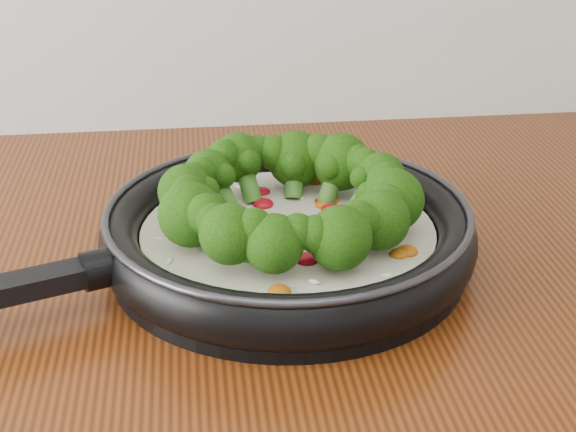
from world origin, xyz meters
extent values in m
cylinder|color=black|center=(0.10, 1.09, 0.91)|extent=(0.43, 0.43, 0.01)
torus|color=black|center=(0.10, 1.09, 0.93)|extent=(0.46, 0.46, 0.04)
torus|color=#2D2D33|center=(0.10, 1.09, 0.96)|extent=(0.44, 0.44, 0.01)
cylinder|color=black|center=(-0.07, 1.03, 0.94)|extent=(0.04, 0.04, 0.04)
cylinder|color=beige|center=(0.10, 1.09, 0.93)|extent=(0.36, 0.36, 0.02)
ellipsoid|color=#A60815|center=(0.07, 1.02, 0.94)|extent=(0.03, 0.03, 0.01)
ellipsoid|color=#A60815|center=(0.13, 1.05, 0.94)|extent=(0.02, 0.02, 0.01)
ellipsoid|color=#B0570B|center=(0.14, 1.13, 0.94)|extent=(0.02, 0.02, 0.01)
ellipsoid|color=#A60815|center=(0.15, 1.11, 0.94)|extent=(0.03, 0.03, 0.01)
ellipsoid|color=#A60815|center=(0.00, 1.13, 0.94)|extent=(0.02, 0.02, 0.01)
ellipsoid|color=#B0570B|center=(0.20, 1.03, 0.94)|extent=(0.03, 0.03, 0.01)
ellipsoid|color=#A60815|center=(0.08, 1.14, 0.94)|extent=(0.02, 0.02, 0.01)
ellipsoid|color=#A60815|center=(0.15, 1.12, 0.94)|extent=(0.02, 0.02, 0.01)
ellipsoid|color=#B0570B|center=(0.08, 0.97, 0.94)|extent=(0.03, 0.03, 0.01)
ellipsoid|color=#A60815|center=(0.08, 1.17, 0.94)|extent=(0.02, 0.02, 0.01)
ellipsoid|color=#A60815|center=(0.12, 1.07, 0.94)|extent=(0.03, 0.03, 0.01)
ellipsoid|color=#B0570B|center=(0.15, 1.15, 0.94)|extent=(0.03, 0.03, 0.01)
ellipsoid|color=#A60815|center=(0.12, 1.04, 0.94)|extent=(0.02, 0.02, 0.01)
ellipsoid|color=#A60815|center=(0.15, 1.19, 0.94)|extent=(0.02, 0.02, 0.01)
ellipsoid|color=#B0570B|center=(0.14, 1.20, 0.94)|extent=(0.03, 0.03, 0.01)
ellipsoid|color=#A60815|center=(-0.01, 1.10, 0.94)|extent=(0.03, 0.03, 0.01)
ellipsoid|color=#A60815|center=(0.14, 1.14, 0.94)|extent=(0.02, 0.02, 0.01)
ellipsoid|color=#B0570B|center=(0.19, 1.02, 0.94)|extent=(0.02, 0.02, 0.01)
ellipsoid|color=#A60815|center=(0.16, 1.11, 0.94)|extent=(0.02, 0.02, 0.01)
ellipsoid|color=#A60815|center=(0.09, 1.07, 0.94)|extent=(0.02, 0.02, 0.01)
ellipsoid|color=#B0570B|center=(0.01, 1.08, 0.94)|extent=(0.04, 0.04, 0.01)
ellipsoid|color=#A60815|center=(0.11, 1.02, 0.94)|extent=(0.02, 0.02, 0.01)
ellipsoid|color=white|center=(0.06, 1.05, 0.94)|extent=(0.01, 0.01, 0.00)
ellipsoid|color=white|center=(0.11, 1.08, 0.94)|extent=(0.01, 0.01, 0.00)
ellipsoid|color=white|center=(0.10, 1.10, 0.94)|extent=(0.01, 0.01, 0.00)
ellipsoid|color=white|center=(0.17, 0.99, 0.94)|extent=(0.01, 0.01, 0.00)
ellipsoid|color=white|center=(0.02, 1.05, 0.94)|extent=(0.01, 0.01, 0.00)
ellipsoid|color=white|center=(0.07, 1.07, 0.94)|extent=(0.01, 0.01, 0.00)
ellipsoid|color=white|center=(0.11, 0.98, 0.94)|extent=(0.01, 0.01, 0.00)
ellipsoid|color=white|center=(0.06, 1.02, 0.94)|extent=(0.01, 0.01, 0.00)
ellipsoid|color=white|center=(0.06, 1.19, 0.94)|extent=(0.01, 0.01, 0.00)
ellipsoid|color=white|center=(0.16, 1.03, 0.94)|extent=(0.01, 0.01, 0.00)
ellipsoid|color=white|center=(0.10, 1.10, 0.94)|extent=(0.01, 0.01, 0.00)
ellipsoid|color=white|center=(-0.01, 1.03, 0.94)|extent=(0.01, 0.01, 0.00)
ellipsoid|color=white|center=(0.08, 1.10, 0.94)|extent=(0.01, 0.01, 0.00)
ellipsoid|color=white|center=(0.08, 1.07, 0.94)|extent=(0.01, 0.01, 0.00)
ellipsoid|color=white|center=(-0.02, 1.08, 0.94)|extent=(0.01, 0.01, 0.00)
ellipsoid|color=white|center=(0.14, 1.07, 0.94)|extent=(0.01, 0.01, 0.00)
ellipsoid|color=white|center=(0.14, 1.21, 0.94)|extent=(0.01, 0.01, 0.00)
ellipsoid|color=white|center=(0.12, 1.15, 0.94)|extent=(0.01, 0.01, 0.00)
ellipsoid|color=white|center=(0.08, 1.08, 0.94)|extent=(0.01, 0.01, 0.00)
ellipsoid|color=white|center=(0.08, 1.06, 0.94)|extent=(0.01, 0.01, 0.00)
ellipsoid|color=white|center=(0.07, 1.20, 0.94)|extent=(0.01, 0.01, 0.00)
ellipsoid|color=white|center=(0.16, 1.07, 0.94)|extent=(0.01, 0.01, 0.00)
cylinder|color=#48812A|center=(0.17, 1.11, 0.95)|extent=(0.04, 0.03, 0.04)
sphere|color=black|center=(0.19, 1.12, 0.97)|extent=(0.06, 0.06, 0.05)
sphere|color=black|center=(0.18, 1.13, 0.98)|extent=(0.04, 0.04, 0.03)
sphere|color=black|center=(0.19, 1.10, 0.98)|extent=(0.04, 0.04, 0.03)
sphere|color=black|center=(0.17, 1.11, 0.98)|extent=(0.03, 0.03, 0.02)
cylinder|color=#48812A|center=(0.15, 1.15, 0.95)|extent=(0.04, 0.04, 0.04)
sphere|color=black|center=(0.16, 1.16, 0.97)|extent=(0.08, 0.08, 0.06)
sphere|color=black|center=(0.14, 1.17, 0.98)|extent=(0.05, 0.05, 0.04)
sphere|color=black|center=(0.18, 1.14, 0.98)|extent=(0.04, 0.04, 0.03)
sphere|color=black|center=(0.15, 1.15, 0.97)|extent=(0.04, 0.04, 0.03)
cylinder|color=#48812A|center=(0.11, 1.16, 0.95)|extent=(0.03, 0.04, 0.04)
sphere|color=black|center=(0.12, 1.18, 0.97)|extent=(0.08, 0.08, 0.06)
sphere|color=black|center=(0.10, 1.18, 0.98)|extent=(0.05, 0.05, 0.04)
sphere|color=black|center=(0.14, 1.17, 0.98)|extent=(0.04, 0.04, 0.03)
sphere|color=black|center=(0.11, 1.16, 0.97)|extent=(0.04, 0.04, 0.03)
cylinder|color=#48812A|center=(0.07, 1.16, 0.95)|extent=(0.03, 0.04, 0.04)
sphere|color=black|center=(0.06, 1.18, 0.98)|extent=(0.07, 0.07, 0.05)
sphere|color=black|center=(0.04, 1.16, 0.98)|extent=(0.04, 0.04, 0.03)
sphere|color=black|center=(0.08, 1.18, 0.98)|extent=(0.04, 0.04, 0.03)
sphere|color=black|center=(0.07, 1.16, 0.98)|extent=(0.03, 0.03, 0.03)
cylinder|color=#48812A|center=(0.04, 1.14, 0.95)|extent=(0.04, 0.04, 0.04)
sphere|color=black|center=(0.03, 1.15, 0.97)|extent=(0.06, 0.06, 0.05)
sphere|color=black|center=(0.02, 1.13, 0.98)|extent=(0.04, 0.04, 0.03)
sphere|color=black|center=(0.04, 1.16, 0.98)|extent=(0.04, 0.04, 0.03)
sphere|color=black|center=(0.04, 1.14, 0.97)|extent=(0.03, 0.03, 0.02)
cylinder|color=#48812A|center=(0.02, 1.10, 0.95)|extent=(0.04, 0.02, 0.04)
sphere|color=black|center=(0.00, 1.11, 0.97)|extent=(0.07, 0.07, 0.05)
sphere|color=black|center=(0.01, 1.09, 0.98)|extent=(0.04, 0.04, 0.03)
sphere|color=black|center=(0.01, 1.12, 0.98)|extent=(0.04, 0.04, 0.03)
sphere|color=black|center=(0.02, 1.10, 0.97)|extent=(0.03, 0.03, 0.03)
cylinder|color=#48812A|center=(0.03, 1.06, 0.95)|extent=(0.04, 0.03, 0.04)
sphere|color=black|center=(0.01, 1.06, 0.97)|extent=(0.08, 0.08, 0.06)
sphere|color=black|center=(0.02, 1.04, 0.98)|extent=(0.05, 0.05, 0.04)
sphere|color=black|center=(0.00, 1.08, 0.98)|extent=(0.04, 0.04, 0.03)
sphere|color=black|center=(0.03, 1.06, 0.97)|extent=(0.04, 0.04, 0.03)
cylinder|color=#48812A|center=(0.05, 1.03, 0.95)|extent=(0.04, 0.04, 0.04)
sphere|color=black|center=(0.04, 1.01, 0.97)|extent=(0.07, 0.07, 0.05)
sphere|color=black|center=(0.06, 1.00, 0.98)|extent=(0.04, 0.04, 0.03)
sphere|color=black|center=(0.03, 1.03, 0.98)|extent=(0.04, 0.04, 0.03)
sphere|color=black|center=(0.05, 1.03, 0.98)|extent=(0.03, 0.03, 0.03)
cylinder|color=#48812A|center=(0.08, 1.01, 0.95)|extent=(0.03, 0.04, 0.04)
sphere|color=black|center=(0.08, 1.00, 0.97)|extent=(0.07, 0.07, 0.05)
sphere|color=black|center=(0.10, 1.00, 0.98)|extent=(0.04, 0.04, 0.03)
sphere|color=black|center=(0.06, 1.00, 0.98)|extent=(0.04, 0.04, 0.03)
sphere|color=black|center=(0.08, 1.01, 0.97)|extent=(0.03, 0.03, 0.03)
cylinder|color=#48812A|center=(0.13, 1.02, 0.95)|extent=(0.03, 0.04, 0.04)
sphere|color=black|center=(0.13, 1.00, 0.97)|extent=(0.07, 0.07, 0.06)
sphere|color=black|center=(0.15, 1.01, 0.98)|extent=(0.04, 0.04, 0.04)
sphere|color=black|center=(0.11, 0.99, 0.98)|extent=(0.04, 0.04, 0.03)
sphere|color=black|center=(0.13, 1.02, 0.97)|extent=(0.04, 0.04, 0.03)
cylinder|color=#48812A|center=(0.16, 1.04, 0.95)|extent=(0.04, 0.04, 0.04)
sphere|color=black|center=(0.17, 1.03, 0.97)|extent=(0.07, 0.07, 0.05)
sphere|color=black|center=(0.18, 1.05, 0.98)|extent=(0.04, 0.04, 0.03)
sphere|color=black|center=(0.16, 1.01, 0.98)|extent=(0.04, 0.04, 0.03)
sphere|color=black|center=(0.16, 1.04, 0.97)|extent=(0.03, 0.03, 0.03)
cylinder|color=#48812A|center=(0.17, 1.07, 0.95)|extent=(0.04, 0.03, 0.04)
sphere|color=black|center=(0.19, 1.06, 0.97)|extent=(0.08, 0.08, 0.06)
sphere|color=black|center=(0.19, 1.09, 0.98)|extent=(0.05, 0.05, 0.04)
sphere|color=black|center=(0.18, 1.04, 0.98)|extent=(0.04, 0.04, 0.03)
sphere|color=black|center=(0.17, 1.07, 0.97)|extent=(0.04, 0.04, 0.03)
camera|label=1|loc=(0.01, 0.38, 1.29)|focal=52.40mm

